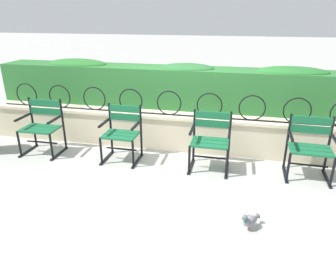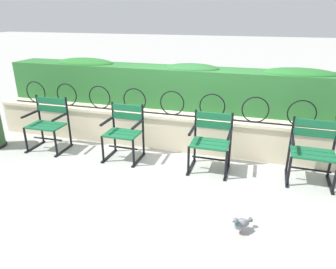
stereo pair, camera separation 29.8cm
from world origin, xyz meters
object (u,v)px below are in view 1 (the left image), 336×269
object	(u,v)px
park_chair_rightmost	(310,146)
park_chair_centre_left	(122,132)
park_chair_leftmost	(42,125)
pigeon_near_chairs	(250,220)
park_chair_centre_right	(210,139)

from	to	relation	value
park_chair_rightmost	park_chair_centre_left	bearing A→B (deg)	-179.09
park_chair_leftmost	pigeon_near_chairs	distance (m)	3.66
park_chair_centre_right	pigeon_near_chairs	size ratio (longest dim) A/B	3.51
park_chair_leftmost	park_chair_centre_left	bearing A→B (deg)	1.04
park_chair_centre_left	park_chair_rightmost	bearing A→B (deg)	0.91
park_chair_centre_left	pigeon_near_chairs	size ratio (longest dim) A/B	3.56
park_chair_leftmost	park_chair_rightmost	world-z (taller)	park_chair_leftmost
park_chair_centre_right	pigeon_near_chairs	bearing A→B (deg)	-67.60
park_chair_leftmost	park_chair_centre_left	world-z (taller)	park_chair_leftmost
park_chair_centre_right	park_chair_leftmost	bearing A→B (deg)	-179.61
park_chair_centre_right	park_chair_rightmost	world-z (taller)	park_chair_rightmost
park_chair_centre_right	pigeon_near_chairs	distance (m)	1.54
pigeon_near_chairs	park_chair_centre_right	bearing A→B (deg)	112.40
park_chair_leftmost	park_chair_centre_right	size ratio (longest dim) A/B	1.04
park_chair_rightmost	pigeon_near_chairs	world-z (taller)	park_chair_rightmost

